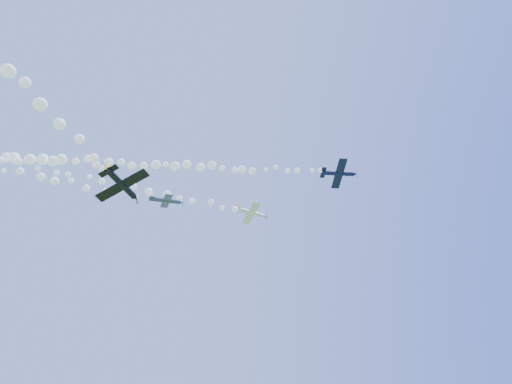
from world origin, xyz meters
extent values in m
cylinder|color=white|center=(5.90, 7.29, 51.25)|extent=(5.73, 2.17, 1.18)
cone|color=white|center=(8.93, 7.75, 51.04)|extent=(0.88, 0.90, 0.80)
cone|color=red|center=(9.35, 7.82, 51.01)|extent=(0.36, 0.33, 0.28)
cube|color=black|center=(9.23, 7.80, 51.02)|extent=(0.16, 0.33, 1.80)
cube|color=white|center=(6.12, 7.32, 51.12)|extent=(2.49, 7.10, 0.91)
cube|color=white|center=(3.38, 6.92, 51.47)|extent=(1.18, 2.54, 0.37)
cube|color=red|center=(3.33, 6.96, 51.99)|extent=(0.96, 0.34, 1.19)
sphere|color=black|center=(6.71, 7.45, 51.55)|extent=(0.81, 0.84, 0.79)
cylinder|color=#0D103C|center=(19.63, -5.69, 52.92)|extent=(5.97, 0.85, 0.92)
cone|color=#0D103C|center=(22.83, -6.09, 52.96)|extent=(0.71, 0.80, 0.80)
cone|color=white|center=(23.27, -6.14, 52.97)|extent=(0.30, 0.28, 0.28)
cube|color=black|center=(23.16, -6.13, 52.97)|extent=(0.07, 0.37, 1.89)
cube|color=#0D103C|center=(19.88, -5.73, 52.80)|extent=(2.39, 7.43, 1.05)
cube|color=#0D103C|center=(16.98, -5.35, 52.93)|extent=(1.16, 2.65, 0.40)
cube|color=white|center=(16.90, -5.27, 53.47)|extent=(0.95, 0.35, 1.21)
sphere|color=black|center=(20.47, -5.75, 53.30)|extent=(0.80, 0.88, 0.81)
cylinder|color=#3B4056|center=(-10.46, 0.24, 46.47)|extent=(5.24, 1.40, 1.20)
cone|color=#3B4056|center=(-7.70, 0.59, 46.73)|extent=(0.75, 0.77, 0.75)
cone|color=#224E80|center=(-7.32, 0.64, 46.77)|extent=(0.31, 0.27, 0.27)
cube|color=black|center=(-7.42, 0.62, 46.76)|extent=(0.15, 0.55, 1.60)
cube|color=#3B4056|center=(-10.24, 0.30, 46.39)|extent=(2.20, 6.27, 1.84)
cube|color=#3B4056|center=(-12.75, -0.06, 46.29)|extent=(1.05, 2.24, 0.70)
cube|color=#224E80|center=(-12.84, -0.19, 46.74)|extent=(0.88, 0.45, 1.09)
sphere|color=black|center=(-9.75, 0.25, 46.85)|extent=(0.74, 0.83, 0.81)
cylinder|color=black|center=(-14.97, -17.73, 35.07)|extent=(1.96, 5.65, 0.83)
cone|color=black|center=(-13.34, -15.16, 35.10)|extent=(0.87, 0.80, 0.75)
cone|color=gold|center=(-13.12, -14.80, 35.10)|extent=(0.32, 0.33, 0.26)
cube|color=black|center=(-13.18, -14.90, 35.10)|extent=(0.65, 0.42, 1.71)
cube|color=black|center=(-14.81, -17.55, 34.97)|extent=(6.27, 4.70, 2.52)
cube|color=black|center=(-16.33, -19.85, 35.10)|extent=(2.37, 1.91, 0.91)
cube|color=gold|center=(-16.52, -19.82, 35.58)|extent=(0.87, 0.99, 1.09)
sphere|color=black|center=(-14.65, -16.99, 35.41)|extent=(1.09, 1.03, 0.87)
camera|label=1|loc=(-7.02, -60.65, 2.00)|focal=30.00mm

